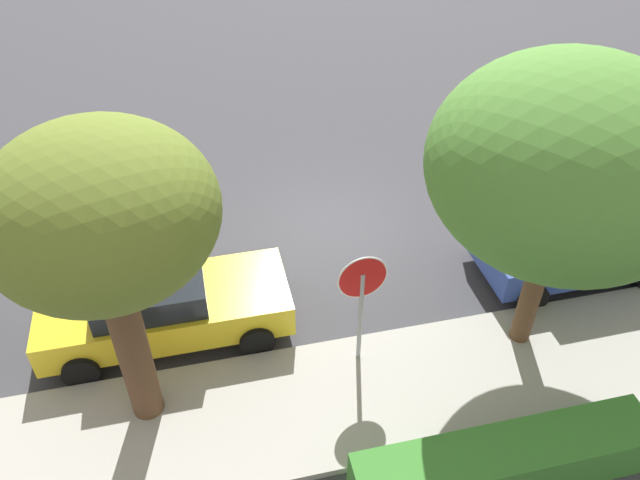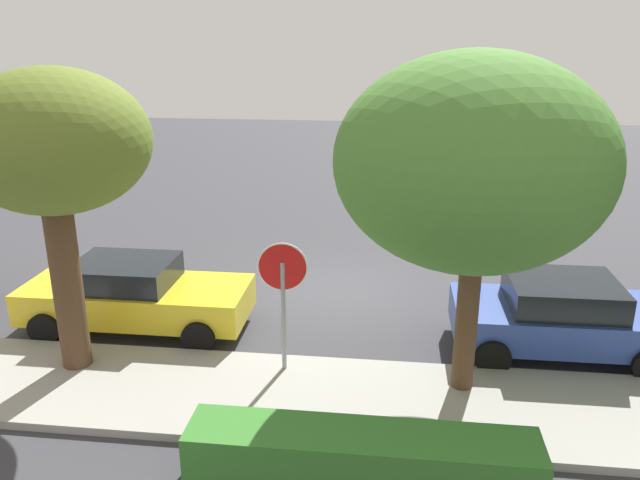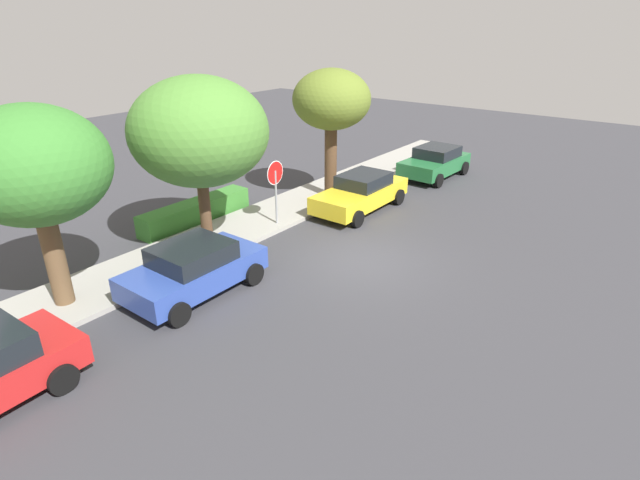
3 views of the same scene
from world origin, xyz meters
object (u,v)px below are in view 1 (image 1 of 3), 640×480
Objects in this scene: street_tree_far at (565,165)px; parked_car_yellow at (163,305)px; parked_car_blue at (573,241)px; street_tree_mid_block at (102,218)px; stop_sign at (362,292)px.

parked_car_yellow is at bearing -15.65° from street_tree_far.
street_tree_mid_block is (8.59, 1.67, 3.27)m from parked_car_blue.
stop_sign is at bearing 16.23° from parked_car_blue.
street_tree_mid_block reaches higher than stop_sign.
street_tree_mid_block is (3.62, 0.22, 2.31)m from stop_sign.
parked_car_blue is at bearing 179.77° from parked_car_yellow.
street_tree_far is (-6.56, 0.05, -0.10)m from street_tree_mid_block.
street_tree_mid_block is at bearing 11.00° from parked_car_blue.
stop_sign is 0.63× the size of parked_car_blue.
stop_sign reaches higher than parked_car_yellow.
street_tree_far is at bearing 164.35° from parked_car_yellow.
parked_car_yellow is 8.28m from parked_car_blue.
street_tree_far is at bearing 174.72° from stop_sign.
parked_car_yellow is (3.31, -1.48, -0.98)m from stop_sign.
street_tree_far is at bearing 179.59° from street_tree_mid_block.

